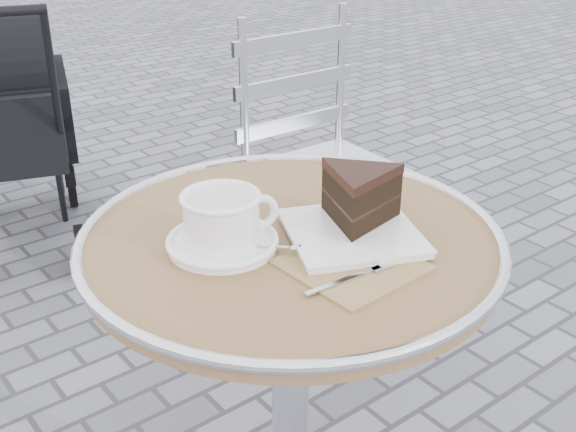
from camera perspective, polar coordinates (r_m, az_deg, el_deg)
cafe_table at (r=1.30m, az=0.21°, el=-7.93°), size 0.72×0.72×0.74m
cappuccino_set at (r=1.16m, az=-5.14°, el=-0.64°), size 0.18×0.19×0.09m
cake_plate_set at (r=1.20m, az=5.51°, el=0.89°), size 0.33×0.30×0.11m
bistro_chair at (r=2.12m, az=1.76°, el=6.29°), size 0.43×0.43×0.92m
baby_stroller at (r=2.79m, az=-21.33°, el=6.40°), size 0.69×0.99×0.95m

